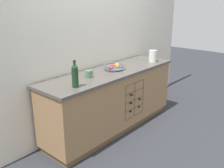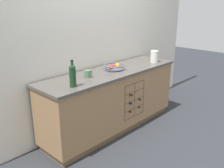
% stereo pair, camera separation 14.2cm
% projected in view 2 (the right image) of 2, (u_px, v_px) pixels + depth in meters
% --- Properties ---
extents(ground_plane, '(14.00, 14.00, 0.00)m').
position_uv_depth(ground_plane, '(112.00, 127.00, 3.78)').
color(ground_plane, '#2D3035').
extents(back_wall, '(4.62, 0.06, 2.55)m').
position_uv_depth(back_wall, '(94.00, 41.00, 3.61)').
color(back_wall, silver).
rests_on(back_wall, ground_plane).
extents(kitchen_island, '(2.26, 0.64, 0.89)m').
position_uv_depth(kitchen_island, '(112.00, 100.00, 3.63)').
color(kitchen_island, brown).
rests_on(kitchen_island, ground_plane).
extents(fruit_bowl, '(0.29, 0.29, 0.09)m').
position_uv_depth(fruit_bowl, '(114.00, 67.00, 3.54)').
color(fruit_bowl, '#4C5666').
rests_on(fruit_bowl, kitchen_island).
extents(white_pitcher, '(0.19, 0.12, 0.19)m').
position_uv_depth(white_pitcher, '(154.00, 56.00, 3.96)').
color(white_pitcher, silver).
rests_on(white_pitcher, kitchen_island).
extents(ceramic_mug, '(0.12, 0.08, 0.09)m').
position_uv_depth(ceramic_mug, '(88.00, 74.00, 3.18)').
color(ceramic_mug, '#4C7A56').
rests_on(ceramic_mug, kitchen_island).
extents(standing_wine_bottle, '(0.08, 0.08, 0.31)m').
position_uv_depth(standing_wine_bottle, '(73.00, 75.00, 2.80)').
color(standing_wine_bottle, '#19381E').
rests_on(standing_wine_bottle, kitchen_island).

